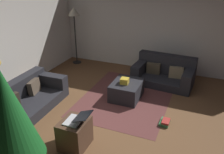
{
  "coord_description": "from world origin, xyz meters",
  "views": [
    {
      "loc": [
        -3.61,
        -1.18,
        2.81
      ],
      "look_at": [
        0.54,
        0.52,
        0.75
      ],
      "focal_mm": 37.65,
      "sensor_mm": 36.0,
      "label": 1
    }
  ],
  "objects": [
    {
      "name": "laptop",
      "position": [
        -0.85,
        0.57,
        0.57
      ],
      "size": [
        0.35,
        0.44,
        0.19
      ],
      "color": "silver",
      "rests_on": "side_table"
    },
    {
      "name": "corner_partition",
      "position": [
        3.14,
        0.0,
        1.3
      ],
      "size": [
        0.12,
        6.4,
        2.6
      ],
      "primitive_type": "cube",
      "color": "silver",
      "rests_on": "ground_plane"
    },
    {
      "name": "area_rug",
      "position": [
        1.08,
        0.37,
        0.0
      ],
      "size": [
        2.6,
        2.0,
        0.01
      ],
      "primitive_type": "cube",
      "color": "brown",
      "rests_on": "ground_plane"
    },
    {
      "name": "side_table",
      "position": [
        -0.85,
        0.64,
        0.26
      ],
      "size": [
        0.52,
        0.44,
        0.51
      ],
      "primitive_type": "cube",
      "color": "#4C3323",
      "rests_on": "ground_plane"
    },
    {
      "name": "corner_lamp",
      "position": [
        2.67,
        2.65,
        1.52
      ],
      "size": [
        0.36,
        0.36,
        1.78
      ],
      "color": "black",
      "rests_on": "ground_plane"
    },
    {
      "name": "ottoman",
      "position": [
        1.08,
        0.37,
        0.2
      ],
      "size": [
        0.8,
        0.66,
        0.4
      ],
      "primitive_type": "cube",
      "color": "#26262B",
      "rests_on": "ground_plane"
    },
    {
      "name": "couch_right",
      "position": [
        2.25,
        -0.29,
        0.28
      ],
      "size": [
        0.97,
        1.6,
        0.74
      ],
      "rotation": [
        0.0,
        0.0,
        1.49
      ],
      "color": "#26262B",
      "rests_on": "ground_plane"
    },
    {
      "name": "tv_remote",
      "position": [
        1.2,
        0.42,
        0.42
      ],
      "size": [
        0.07,
        0.16,
        0.02
      ],
      "primitive_type": "cube",
      "rotation": [
        0.0,
        0.0,
        0.11
      ],
      "color": "black",
      "rests_on": "ottoman"
    },
    {
      "name": "book_stack",
      "position": [
        0.38,
        -0.69,
        0.04
      ],
      "size": [
        0.31,
        0.19,
        0.1
      ],
      "color": "#387A47",
      "rests_on": "ground_plane"
    },
    {
      "name": "ground_plane",
      "position": [
        0.0,
        0.0,
        0.0
      ],
      "size": [
        6.4,
        6.4,
        0.0
      ],
      "primitive_type": "plane",
      "color": "brown"
    },
    {
      "name": "couch_left",
      "position": [
        -0.23,
        2.24,
        0.25
      ],
      "size": [
        1.84,
        0.93,
        0.63
      ],
      "rotation": [
        0.0,
        0.0,
        3.16
      ],
      "color": "#26262B",
      "rests_on": "ground_plane"
    },
    {
      "name": "christmas_tree",
      "position": [
        -1.65,
        1.16,
        1.0
      ],
      "size": [
        0.87,
        0.87,
        1.81
      ],
      "color": "brown",
      "rests_on": "ground_plane"
    },
    {
      "name": "gift_box",
      "position": [
        1.01,
        0.4,
        0.47
      ],
      "size": [
        0.2,
        0.19,
        0.13
      ],
      "primitive_type": "cube",
      "rotation": [
        0.0,
        0.0,
        0.08
      ],
      "color": "gold",
      "rests_on": "ottoman"
    }
  ]
}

